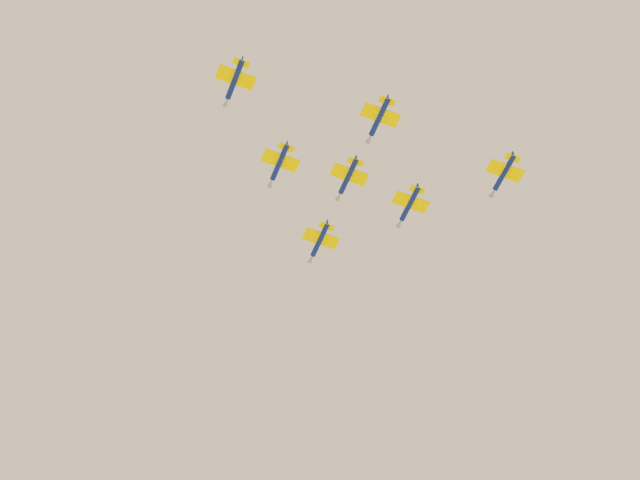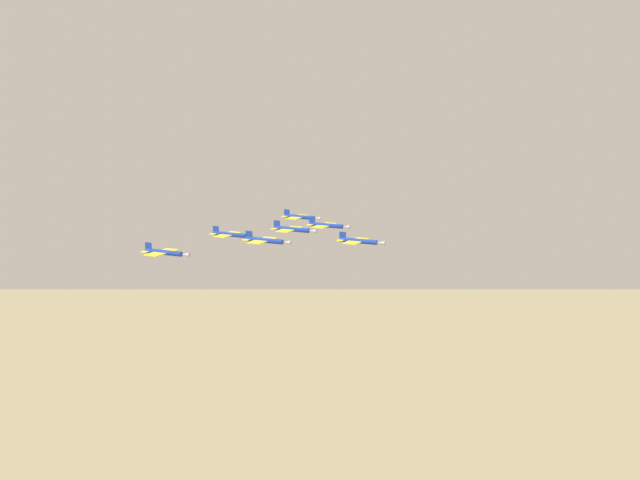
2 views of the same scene
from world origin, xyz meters
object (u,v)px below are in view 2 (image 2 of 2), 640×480
at_px(jet_port_inner, 327,225).
at_px(jet_port_outer, 292,229).
at_px(jet_starboard_inner, 265,240).
at_px(jet_center_rear, 164,252).
at_px(jet_starboard_outer, 300,217).
at_px(jet_lead, 359,241).
at_px(jet_port_trail, 230,235).

distance_m(jet_port_inner, jet_port_outer, 15.46).
xyz_separation_m(jet_starboard_inner, jet_port_outer, (13.14, -8.04, -0.04)).
bearing_deg(jet_center_rear, jet_starboard_inner, 135.00).
bearing_deg(jet_starboard_inner, jet_port_inner, 180.00).
relative_size(jet_starboard_outer, jet_center_rear, 1.00).
relative_size(jet_lead, jet_port_inner, 1.00).
bearing_deg(jet_lead, jet_port_inner, -135.00).
xyz_separation_m(jet_port_inner, jet_starboard_inner, (-24.43, 18.53, 1.30)).
bearing_deg(jet_port_trail, jet_port_inner, 129.81).
xyz_separation_m(jet_lead, jet_center_rear, (-5.90, 42.96, 0.20)).
relative_size(jet_port_inner, jet_port_trail, 1.00).
relative_size(jet_starboard_inner, jet_center_rear, 1.00).
xyz_separation_m(jet_lead, jet_port_trail, (20.38, 26.87, -1.16)).
xyz_separation_m(jet_starboard_outer, jet_center_rear, (-48.86, 37.06, 1.19)).
bearing_deg(jet_port_trail, jet_port_outer, 90.00).
relative_size(jet_starboard_inner, jet_port_trail, 1.00).
height_order(jet_lead, jet_starboard_inner, jet_starboard_inner).
bearing_deg(jet_starboard_inner, jet_port_outer, -174.29).
bearing_deg(jet_port_outer, jet_center_rear, -24.23).
height_order(jet_port_inner, jet_port_trail, jet_port_inner).
bearing_deg(jet_port_outer, jet_starboard_inner, 5.71).
xyz_separation_m(jet_starboard_inner, jet_starboard_outer, (45.91, -15.58, -2.41)).
distance_m(jet_port_outer, jet_center_rear, 33.64).
distance_m(jet_port_outer, jet_port_trail, 17.05).
distance_m(jet_port_outer, jet_starboard_outer, 33.71).
bearing_deg(jet_port_inner, jet_center_rear, -18.43).
xyz_separation_m(jet_lead, jet_starboard_inner, (-2.95, 21.48, 1.43)).
bearing_deg(jet_port_trail, jet_lead, 90.00).
bearing_deg(jet_center_rear, jet_port_outer, 155.77).
bearing_deg(jet_port_outer, jet_starboard_outer, -155.77).
xyz_separation_m(jet_starboard_outer, jet_port_trail, (-22.58, 20.97, -0.17)).
distance_m(jet_starboard_outer, jet_center_rear, 61.33).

